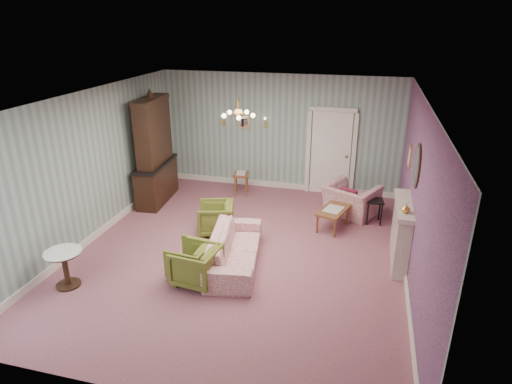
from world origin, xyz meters
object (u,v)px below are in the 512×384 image
(olive_chair_c, at_px, (216,217))
(fireplace, at_px, (401,233))
(dresser, at_px, (154,148))
(sofa_chintz, at_px, (235,244))
(wingback_chair, at_px, (351,195))
(olive_chair_b, at_px, (190,258))
(olive_chair_a, at_px, (196,263))
(coffee_table, at_px, (333,219))
(side_table_black, at_px, (374,211))
(pedestal_table, at_px, (66,269))

(olive_chair_c, bearing_deg, fireplace, 69.74)
(dresser, distance_m, fireplace, 5.77)
(olive_chair_c, relative_size, sofa_chintz, 0.35)
(olive_chair_c, xyz_separation_m, wingback_chair, (2.63, 1.60, 0.11))
(olive_chair_c, bearing_deg, dresser, -139.14)
(olive_chair_b, distance_m, sofa_chintz, 0.84)
(olive_chair_a, relative_size, coffee_table, 0.84)
(olive_chair_c, xyz_separation_m, coffee_table, (2.31, 0.80, -0.14))
(wingback_chair, bearing_deg, olive_chair_b, 79.45)
(wingback_chair, bearing_deg, olive_chair_a, 82.94)
(olive_chair_c, relative_size, side_table_black, 1.34)
(olive_chair_a, bearing_deg, coffee_table, 148.87)
(olive_chair_c, height_order, fireplace, fireplace)
(dresser, bearing_deg, olive_chair_b, -59.55)
(wingback_chair, relative_size, side_table_black, 2.02)
(dresser, height_order, side_table_black, dresser)
(olive_chair_c, distance_m, pedestal_table, 2.99)
(olive_chair_b, bearing_deg, dresser, -138.00)
(olive_chair_b, xyz_separation_m, fireplace, (3.47, 1.36, 0.25))
(coffee_table, height_order, side_table_black, side_table_black)
(fireplace, relative_size, pedestal_table, 2.16)
(side_table_black, bearing_deg, olive_chair_a, -132.58)
(wingback_chair, xyz_separation_m, coffee_table, (-0.32, -0.80, -0.25))
(olive_chair_b, relative_size, olive_chair_c, 0.93)
(olive_chair_b, bearing_deg, olive_chair_c, -169.20)
(olive_chair_b, relative_size, dresser, 0.25)
(sofa_chintz, distance_m, side_table_black, 3.37)
(dresser, height_order, coffee_table, dresser)
(olive_chair_c, distance_m, coffee_table, 2.45)
(dresser, height_order, pedestal_table, dresser)
(fireplace, xyz_separation_m, coffee_table, (-1.27, 1.07, -0.36))
(olive_chair_b, relative_size, side_table_black, 1.25)
(coffee_table, bearing_deg, fireplace, -40.08)
(side_table_black, xyz_separation_m, pedestal_table, (-4.87, -3.72, 0.06))
(sofa_chintz, height_order, fireplace, fireplace)
(sofa_chintz, bearing_deg, pedestal_table, 109.54)
(olive_chair_a, height_order, coffee_table, olive_chair_a)
(pedestal_table, bearing_deg, coffee_table, 38.65)
(sofa_chintz, height_order, dresser, dresser)
(dresser, xyz_separation_m, coffee_table, (4.24, -0.46, -1.09))
(olive_chair_b, height_order, olive_chair_c, olive_chair_c)
(side_table_black, bearing_deg, coffee_table, -149.54)
(olive_chair_a, bearing_deg, side_table_black, 144.01)
(sofa_chintz, xyz_separation_m, fireplace, (2.85, 0.80, 0.18))
(sofa_chintz, xyz_separation_m, wingback_chair, (1.89, 2.67, 0.06))
(sofa_chintz, bearing_deg, olive_chair_c, 25.16)
(olive_chair_a, relative_size, wingback_chair, 0.67)
(fireplace, bearing_deg, pedestal_table, -157.88)
(fireplace, height_order, coffee_table, fireplace)
(sofa_chintz, bearing_deg, olive_chair_b, 122.43)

